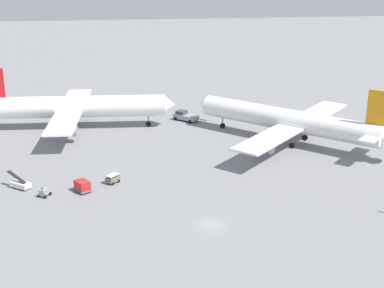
% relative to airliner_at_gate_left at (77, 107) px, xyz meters
% --- Properties ---
extents(ground_plane, '(600.00, 600.00, 0.00)m').
position_rel_airliner_at_gate_left_xyz_m(ground_plane, '(24.85, -56.16, -5.43)').
color(ground_plane, gray).
extents(airliner_at_gate_left, '(48.70, 42.20, 15.47)m').
position_rel_airliner_at_gate_left_xyz_m(airliner_at_gate_left, '(0.00, 0.00, 0.00)').
color(airliner_at_gate_left, white).
rests_on(airliner_at_gate_left, ground).
extents(airliner_being_pushed, '(40.15, 39.37, 15.09)m').
position_rel_airliner_at_gate_left_xyz_m(airliner_being_pushed, '(49.36, -17.55, -0.26)').
color(airliner_being_pushed, white).
rests_on(airliner_being_pushed, ground).
extents(pushback_tug, '(8.22, 7.69, 2.78)m').
position_rel_airliner_at_gate_left_xyz_m(pushback_tug, '(27.60, 2.98, -4.25)').
color(pushback_tug, gray).
rests_on(pushback_tug, ground).
extents(gse_gpu_cart_small, '(2.42, 2.61, 1.90)m').
position_rel_airliner_at_gate_left_xyz_m(gse_gpu_cart_small, '(-3.33, -41.37, -4.63)').
color(gse_gpu_cart_small, gray).
rests_on(gse_gpu_cart_small, ground).
extents(gse_belt_loader_portside, '(4.69, 3.94, 3.02)m').
position_rel_airliner_at_gate_left_xyz_m(gse_belt_loader_portside, '(-8.27, -37.12, -4.60)').
color(gse_belt_loader_portside, silver).
rests_on(gse_belt_loader_portside, ground).
extents(gse_baggage_cart_near_cluster, '(3.02, 3.07, 1.71)m').
position_rel_airliner_at_gate_left_xyz_m(gse_baggage_cart_near_cluster, '(8.93, -36.81, -4.56)').
color(gse_baggage_cart_near_cluster, '#666B4C').
rests_on(gse_baggage_cart_near_cluster, ground).
extents(gse_container_dolly_flat, '(3.61, 3.88, 2.15)m').
position_rel_airliner_at_gate_left_xyz_m(gse_container_dolly_flat, '(3.38, -40.25, -4.25)').
color(gse_container_dolly_flat, slate).
rests_on(gse_container_dolly_flat, ground).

